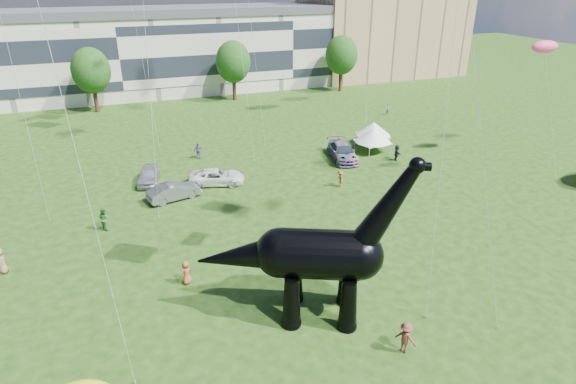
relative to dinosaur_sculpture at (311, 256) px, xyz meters
name	(u,v)px	position (x,y,z in m)	size (l,w,h in m)	color
ground	(333,330)	(0.65, -1.86, -3.87)	(220.00, 220.00, 0.00)	#16330C
terrace_row	(118,57)	(-7.35, 60.14, 2.13)	(78.00, 11.00, 12.00)	beige
apartment_block	(382,13)	(40.65, 63.14, 7.13)	(28.00, 18.00, 22.00)	tan
tree_mid_left	(90,67)	(-11.35, 51.14, 2.42)	(5.20, 5.20, 9.44)	#382314
tree_mid_right	(233,58)	(8.65, 51.14, 2.42)	(5.20, 5.20, 9.44)	#382314
tree_far_right	(342,52)	(26.65, 51.14, 2.42)	(5.20, 5.20, 9.44)	#382314
dinosaur_sculpture	(311,256)	(0.00, 0.00, 0.00)	(12.12, 6.87, 10.26)	black
car_silver	(148,175)	(-6.95, 22.88, -3.11)	(1.79, 4.46, 1.52)	silver
car_grey	(174,191)	(-5.23, 18.32, -3.11)	(1.61, 4.62, 1.52)	slate
car_white	(217,177)	(-1.00, 20.33, -3.16)	(2.37, 5.13, 1.43)	white
car_dark	(343,152)	(12.92, 22.15, -3.04)	(2.33, 5.73, 1.66)	#595960
gazebo_near	(373,135)	(17.05, 23.12, -1.97)	(4.29, 4.29, 2.71)	white
gazebo_far	(373,129)	(18.27, 25.24, -2.00)	(4.13, 4.13, 2.67)	silver
visitors	(233,205)	(-1.17, 13.63, -3.00)	(57.04, 41.12, 1.89)	brown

